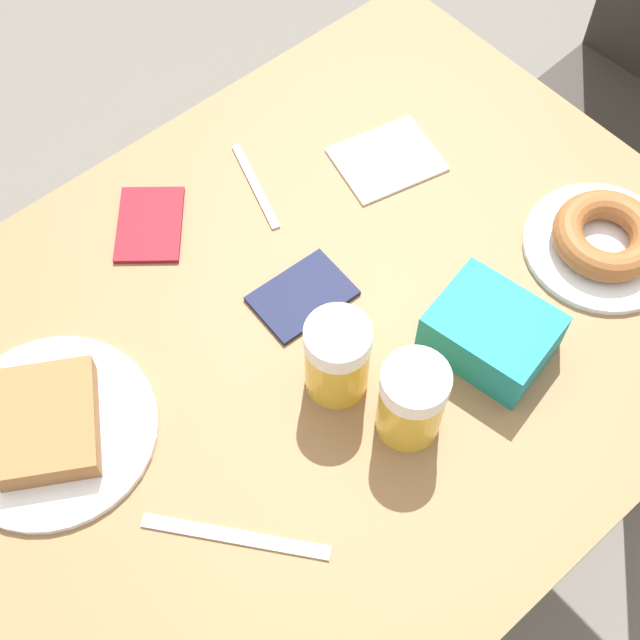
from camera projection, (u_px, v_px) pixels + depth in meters
name	position (u px, v px, depth m)	size (l,w,h in m)	color
ground_plane	(320.00, 512.00, 1.77)	(8.00, 8.00, 0.00)	#666059
table	(320.00, 350.00, 1.19)	(0.83, 1.09, 0.73)	olive
plate_with_cake	(50.00, 426.00, 1.06)	(0.25, 0.25, 0.05)	silver
plate_with_donut	(605.00, 239.00, 1.19)	(0.21, 0.21, 0.05)	silver
beer_mug_left	(337.00, 358.00, 1.05)	(0.08, 0.08, 0.12)	gold
beer_mug_center	(412.00, 401.00, 1.02)	(0.08, 0.08, 0.12)	gold
napkin_folded	(387.00, 159.00, 1.28)	(0.15, 0.17, 0.00)	white
fork	(255.00, 186.00, 1.26)	(0.16, 0.06, 0.00)	silver
knife	(236.00, 537.00, 1.00)	(0.18, 0.15, 0.00)	silver
passport_near_edge	(302.00, 296.00, 1.16)	(0.09, 0.13, 0.01)	#141938
passport_far_edge	(150.00, 224.00, 1.22)	(0.15, 0.15, 0.01)	maroon
blue_pouch	(491.00, 333.00, 1.10)	(0.17, 0.14, 0.07)	teal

